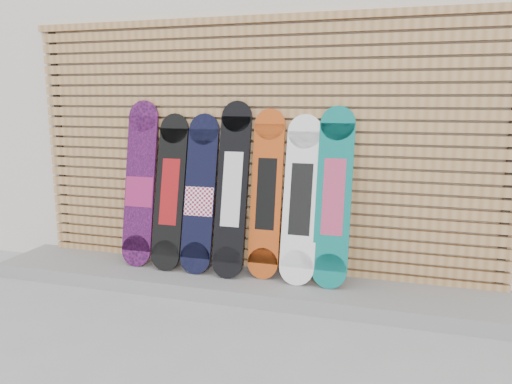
{
  "coord_description": "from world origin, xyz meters",
  "views": [
    {
      "loc": [
        1.11,
        -3.16,
        1.63
      ],
      "look_at": [
        -0.08,
        0.75,
        0.85
      ],
      "focal_mm": 35.0,
      "sensor_mm": 36.0,
      "label": 1
    }
  ],
  "objects_px": {
    "snowboard_1": "(170,192)",
    "snowboard_2": "(200,195)",
    "snowboard_6": "(334,197)",
    "snowboard_0": "(140,185)",
    "snowboard_5": "(301,199)",
    "snowboard_4": "(266,194)",
    "snowboard_3": "(232,189)"
  },
  "relations": [
    {
      "from": "snowboard_1",
      "to": "snowboard_2",
      "type": "xyz_separation_m",
      "value": [
        0.29,
        -0.0,
        -0.01
      ]
    },
    {
      "from": "snowboard_1",
      "to": "snowboard_6",
      "type": "xyz_separation_m",
      "value": [
        1.45,
        0.0,
        0.04
      ]
    },
    {
      "from": "snowboard_0",
      "to": "snowboard_6",
      "type": "height_order",
      "value": "snowboard_0"
    },
    {
      "from": "snowboard_0",
      "to": "snowboard_6",
      "type": "xyz_separation_m",
      "value": [
        1.75,
        -0.01,
        -0.01
      ]
    },
    {
      "from": "snowboard_2",
      "to": "snowboard_6",
      "type": "bearing_deg",
      "value": 0.16
    },
    {
      "from": "snowboard_2",
      "to": "snowboard_5",
      "type": "bearing_deg",
      "value": 0.04
    },
    {
      "from": "snowboard_0",
      "to": "snowboard_1",
      "type": "bearing_deg",
      "value": -2.5
    },
    {
      "from": "snowboard_2",
      "to": "snowboard_4",
      "type": "bearing_deg",
      "value": 3.09
    },
    {
      "from": "snowboard_2",
      "to": "snowboard_6",
      "type": "height_order",
      "value": "snowboard_6"
    },
    {
      "from": "snowboard_5",
      "to": "snowboard_6",
      "type": "distance_m",
      "value": 0.27
    },
    {
      "from": "snowboard_0",
      "to": "snowboard_3",
      "type": "bearing_deg",
      "value": -1.53
    },
    {
      "from": "snowboard_1",
      "to": "snowboard_5",
      "type": "bearing_deg",
      "value": -0.08
    },
    {
      "from": "snowboard_0",
      "to": "snowboard_5",
      "type": "distance_m",
      "value": 1.49
    },
    {
      "from": "snowboard_3",
      "to": "snowboard_6",
      "type": "relative_size",
      "value": 1.03
    },
    {
      "from": "snowboard_0",
      "to": "snowboard_4",
      "type": "distance_m",
      "value": 1.19
    },
    {
      "from": "snowboard_1",
      "to": "snowboard_2",
      "type": "bearing_deg",
      "value": -0.46
    },
    {
      "from": "snowboard_3",
      "to": "snowboard_6",
      "type": "bearing_deg",
      "value": 0.76
    },
    {
      "from": "snowboard_2",
      "to": "snowboard_4",
      "type": "xyz_separation_m",
      "value": [
        0.59,
        0.03,
        0.03
      ]
    },
    {
      "from": "snowboard_5",
      "to": "snowboard_2",
      "type": "bearing_deg",
      "value": -179.96
    },
    {
      "from": "snowboard_2",
      "to": "snowboard_5",
      "type": "xyz_separation_m",
      "value": [
        0.9,
        0.0,
        0.01
      ]
    },
    {
      "from": "snowboard_4",
      "to": "snowboard_6",
      "type": "xyz_separation_m",
      "value": [
        0.57,
        -0.03,
        0.01
      ]
    },
    {
      "from": "snowboard_4",
      "to": "snowboard_6",
      "type": "height_order",
      "value": "snowboard_6"
    },
    {
      "from": "snowboard_3",
      "to": "snowboard_5",
      "type": "xyz_separation_m",
      "value": [
        0.59,
        0.01,
        -0.05
      ]
    },
    {
      "from": "snowboard_2",
      "to": "snowboard_4",
      "type": "height_order",
      "value": "snowboard_4"
    },
    {
      "from": "snowboard_1",
      "to": "snowboard_4",
      "type": "height_order",
      "value": "snowboard_4"
    },
    {
      "from": "snowboard_0",
      "to": "snowboard_4",
      "type": "xyz_separation_m",
      "value": [
        1.19,
        0.02,
        -0.02
      ]
    },
    {
      "from": "snowboard_2",
      "to": "snowboard_3",
      "type": "bearing_deg",
      "value": -1.56
    },
    {
      "from": "snowboard_1",
      "to": "snowboard_4",
      "type": "bearing_deg",
      "value": 1.94
    },
    {
      "from": "snowboard_1",
      "to": "snowboard_0",
      "type": "bearing_deg",
      "value": 177.5
    },
    {
      "from": "snowboard_0",
      "to": "snowboard_2",
      "type": "relative_size",
      "value": 1.08
    },
    {
      "from": "snowboard_4",
      "to": "snowboard_2",
      "type": "bearing_deg",
      "value": -176.91
    },
    {
      "from": "snowboard_4",
      "to": "snowboard_6",
      "type": "distance_m",
      "value": 0.57
    }
  ]
}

